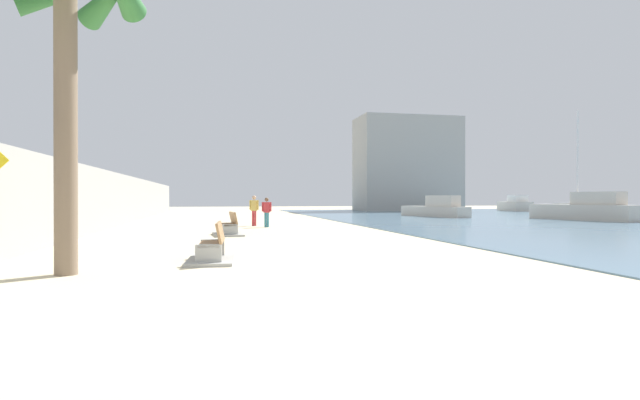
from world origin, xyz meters
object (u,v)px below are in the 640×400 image
Objects in this scene: person_walking at (267,210)px; boat_distant at (585,209)px; boat_mid_bay at (515,205)px; palm_tree at (64,4)px; person_standing at (254,208)px; bench_far at (229,230)px; boat_far_left at (436,209)px; boat_nearest at (583,208)px; bench_near at (212,252)px.

boat_distant is (22.13, 2.94, -0.13)m from person_walking.
boat_distant reaches higher than boat_mid_bay.
palm_tree reaches higher than person_standing.
palm_tree is at bearing -109.33° from bench_far.
palm_tree reaches higher than boat_far_left.
boat_mid_bay reaches higher than bench_far.
palm_tree is 43.36m from boat_nearest.
boat_mid_bay is 1.28× the size of boat_nearest.
boat_distant is (-6.35, -7.77, 0.07)m from boat_nearest.
boat_mid_bay is at bearing 78.45° from boat_nearest.
boat_mid_bay is 14.68m from boat_nearest.
boat_mid_bay reaches higher than boat_far_left.
person_standing is at bearing -162.09° from boat_nearest.
bench_far is at bearing -136.54° from boat_far_left.
person_standing is at bearing 72.91° from palm_tree.
boat_mid_bay is at bearing 36.62° from person_standing.
boat_far_left is at bearing -139.28° from boat_mid_bay.
boat_nearest is (29.04, 9.39, -0.28)m from person_standing.
person_standing reaches higher than person_walking.
boat_far_left is (-16.58, -14.27, -0.07)m from boat_mid_bay.
bench_far is 45.27m from boat_mid_bay.
bench_far is at bearing 70.67° from palm_tree.
boat_distant is (22.70, 1.62, -0.20)m from person_standing.
boat_far_left reaches higher than person_standing.
boat_far_left is (15.40, 9.50, -0.32)m from person_standing.
bench_near is 14.25m from person_walking.
person_walking is at bearing 69.69° from palm_tree.
boat_far_left is at bearing 54.56° from bench_near.
bench_far is at bearing -103.53° from person_standing.
bench_near is 0.31× the size of boat_far_left.
palm_tree is 1.02× the size of boat_far_left.
bench_far is 5.74m from person_walking.
bench_far is 0.46× the size of boat_nearest.
bench_far is 0.28× the size of boat_distant.
bench_near is 30.42m from boat_far_left.
boat_far_left reaches higher than bench_far.
boat_mid_bay reaches higher than person_standing.
boat_distant is at bearing 7.57° from person_walking.
palm_tree is at bearing -110.31° from person_walking.
bench_near is at bearing 27.57° from palm_tree.
bench_far is 0.31× the size of boat_far_left.
boat_nearest is (30.63, 15.99, 0.48)m from bench_far.
bench_near is 39.83m from boat_nearest.
bench_far is 6.83m from person_standing.
person_standing is 0.22× the size of boat_distant.
boat_distant is (24.93, 16.90, 0.55)m from bench_near.
bench_near is 30.12m from boat_distant.
boat_mid_bay is 21.87m from boat_far_left.
bench_near is at bearing -94.26° from bench_far.
bench_far is at bearing -112.16° from person_walking.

